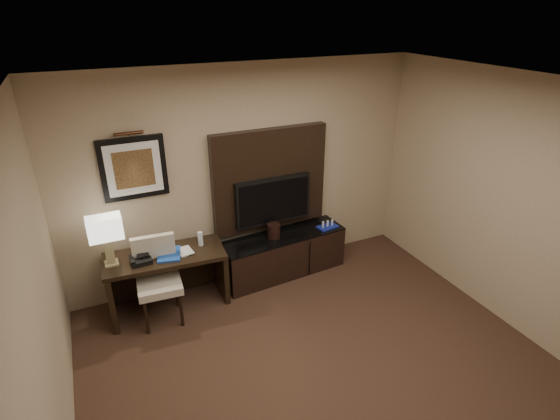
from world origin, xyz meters
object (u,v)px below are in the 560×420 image
tv (273,200)px  water_bottle (200,239)px  desk (168,281)px  desk_chair (159,284)px  desk_phone (141,258)px  table_lamp (107,241)px  minibar_tray (328,224)px  credenza (283,254)px  ice_bucket (274,231)px

tv → water_bottle: tv is taller
desk → desk_chair: bearing=-115.6°
desk_phone → water_bottle: 0.70m
table_lamp → water_bottle: table_lamp is taller
desk_phone → minibar_tray: size_ratio=0.80×
desk → tv: size_ratio=1.33×
desk_chair → desk_phone: (-0.14, 0.15, 0.28)m
desk → credenza: desk is taller
desk_phone → water_bottle: water_bottle is taller
tv → minibar_tray: (0.71, -0.19, -0.40)m
table_lamp → ice_bucket: (1.95, 0.04, -0.34)m
ice_bucket → minibar_tray: bearing=-4.1°
credenza → desk_chair: (-1.65, -0.29, 0.20)m
desk_chair → desk_phone: 0.35m
table_lamp → desk_phone: table_lamp is taller
water_bottle → desk_phone: bearing=-172.7°
water_bottle → minibar_tray: (1.72, -0.00, -0.18)m
table_lamp → desk_phone: size_ratio=2.69×
desk → table_lamp: (-0.56, 0.04, 0.65)m
table_lamp → desk_chair: bearing=-30.0°
credenza → table_lamp: bearing=177.1°
desk → desk_phone: bearing=-162.7°
tv → desk_phone: size_ratio=4.64×
desk → water_bottle: 0.62m
tv → table_lamp: (-2.01, -0.18, -0.02)m
desk → water_bottle: size_ratio=7.82×
credenza → minibar_tray: 0.71m
tv → desk_phone: 1.75m
table_lamp → minibar_tray: table_lamp is taller
desk_phone → ice_bucket: (1.65, 0.14, -0.11)m
credenza → water_bottle: (-1.09, -0.05, 0.52)m
desk_chair → ice_bucket: 1.56m
desk → minibar_tray: 2.17m
tv → desk_chair: tv is taller
minibar_tray → tv: bearing=164.9°
desk → minibar_tray: bearing=5.3°
ice_bucket → water_bottle: bearing=-176.7°
desk → water_bottle: (0.43, 0.03, 0.44)m
tv → minibar_tray: bearing=-15.1°
water_bottle → minibar_tray: bearing=-0.0°
desk → ice_bucket: size_ratio=7.17×
credenza → tv: size_ratio=1.65×
credenza → desk_chair: bearing=-174.0°
desk_chair → table_lamp: table_lamp is taller
table_lamp → ice_bucket: size_ratio=3.11×
water_bottle → ice_bucket: bearing=3.3°
tv → table_lamp: tv is taller
tv → ice_bucket: tv is taller
water_bottle → ice_bucket: size_ratio=0.92×
desk_phone → tv: bearing=7.2°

